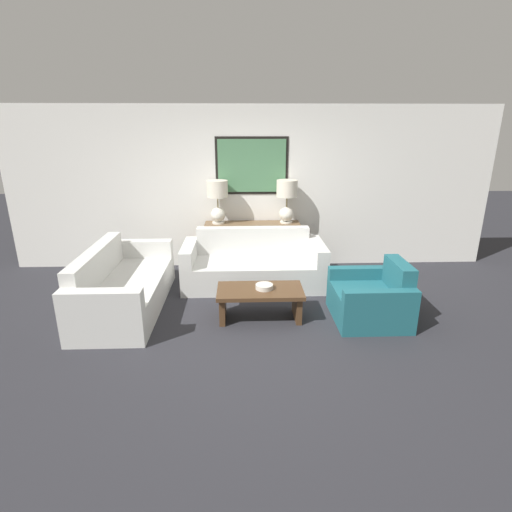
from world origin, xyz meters
The scene contains 10 objects.
ground_plane centered at (0.00, 0.00, 0.00)m, with size 20.00×20.00×0.00m, color #28282D.
back_wall centered at (0.00, 2.35, 1.33)m, with size 8.04×0.12×2.65m.
console_table centered at (0.00, 2.08, 0.40)m, with size 1.56×0.37×0.80m.
table_lamp_left centered at (-0.56, 2.08, 1.22)m, with size 0.34×0.34×0.70m.
table_lamp_right centered at (0.56, 2.08, 1.22)m, with size 0.34×0.34×0.70m.
couch_by_back_wall centered at (0.00, 1.40, 0.28)m, with size 2.11×0.91×0.82m.
couch_by_side centered at (-1.76, 0.64, 0.28)m, with size 0.91×2.11×0.82m.
coffee_table centered at (0.04, 0.26, 0.29)m, with size 1.07×0.56×0.40m.
decorative_bowl centered at (0.10, 0.26, 0.43)m, with size 0.22×0.22×0.06m.
armchair_near_back_wall centered at (1.44, 0.19, 0.26)m, with size 0.87×0.92×0.75m.
Camera 1 is at (-0.17, -4.31, 2.35)m, focal length 28.00 mm.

